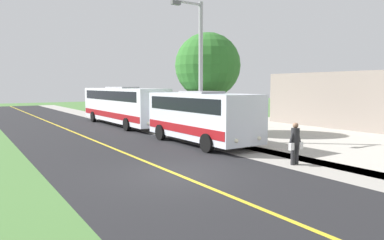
{
  "coord_description": "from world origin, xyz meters",
  "views": [
    {
      "loc": [
        6.25,
        10.53,
        3.13
      ],
      "look_at": [
        -3.5,
        -4.33,
        1.4
      ],
      "focal_mm": 32.97,
      "sensor_mm": 36.0,
      "label": 1
    }
  ],
  "objects_px": {
    "shuttle_bus_front": "(201,115)",
    "transit_bus_rear": "(122,104)",
    "tree_curbside": "(208,66)",
    "pedestrian_with_bags": "(295,142)",
    "street_light_pole": "(199,65)"
  },
  "relations": [
    {
      "from": "shuttle_bus_front",
      "to": "transit_bus_rear",
      "type": "height_order",
      "value": "transit_bus_rear"
    },
    {
      "from": "shuttle_bus_front",
      "to": "transit_bus_rear",
      "type": "relative_size",
      "value": 0.63
    },
    {
      "from": "transit_bus_rear",
      "to": "tree_curbside",
      "type": "relative_size",
      "value": 1.83
    },
    {
      "from": "transit_bus_rear",
      "to": "pedestrian_with_bags",
      "type": "distance_m",
      "value": 17.25
    },
    {
      "from": "transit_bus_rear",
      "to": "shuttle_bus_front",
      "type": "bearing_deg",
      "value": 90.48
    },
    {
      "from": "transit_bus_rear",
      "to": "pedestrian_with_bags",
      "type": "height_order",
      "value": "transit_bus_rear"
    },
    {
      "from": "shuttle_bus_front",
      "to": "tree_curbside",
      "type": "bearing_deg",
      "value": -130.21
    },
    {
      "from": "shuttle_bus_front",
      "to": "pedestrian_with_bags",
      "type": "bearing_deg",
      "value": 91.58
    },
    {
      "from": "street_light_pole",
      "to": "tree_curbside",
      "type": "distance_m",
      "value": 3.68
    },
    {
      "from": "shuttle_bus_front",
      "to": "street_light_pole",
      "type": "distance_m",
      "value": 2.79
    },
    {
      "from": "pedestrian_with_bags",
      "to": "street_light_pole",
      "type": "bearing_deg",
      "value": -91.11
    },
    {
      "from": "street_light_pole",
      "to": "tree_curbside",
      "type": "height_order",
      "value": "street_light_pole"
    },
    {
      "from": "transit_bus_rear",
      "to": "tree_curbside",
      "type": "xyz_separation_m",
      "value": [
        -2.93,
        7.6,
        2.75
      ]
    },
    {
      "from": "transit_bus_rear",
      "to": "tree_curbside",
      "type": "distance_m",
      "value": 8.6
    },
    {
      "from": "shuttle_bus_front",
      "to": "transit_bus_rear",
      "type": "xyz_separation_m",
      "value": [
        0.09,
        -10.95,
        0.11
      ]
    }
  ]
}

